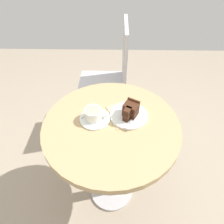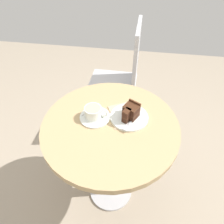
{
  "view_description": "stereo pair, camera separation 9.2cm",
  "coord_description": "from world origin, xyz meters",
  "px_view_note": "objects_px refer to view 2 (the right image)",
  "views": [
    {
      "loc": [
        0.02,
        -0.66,
        1.44
      ],
      "look_at": [
        0.0,
        0.04,
        0.76
      ],
      "focal_mm": 32.0,
      "sensor_mm": 36.0,
      "label": 1
    },
    {
      "loc": [
        0.11,
        -0.65,
        1.44
      ],
      "look_at": [
        0.0,
        0.04,
        0.76
      ],
      "focal_mm": 32.0,
      "sensor_mm": 36.0,
      "label": 2
    }
  ],
  "objects_px": {
    "cake_slice": "(131,112)",
    "cafe_chair": "(124,75)",
    "cake_plate": "(129,117)",
    "napkin": "(127,114)",
    "teaspoon": "(93,109)",
    "saucer": "(95,117)",
    "fork": "(130,123)",
    "coffee_cup": "(94,112)"
  },
  "relations": [
    {
      "from": "saucer",
      "to": "cake_slice",
      "type": "distance_m",
      "value": 0.18
    },
    {
      "from": "fork",
      "to": "napkin",
      "type": "distance_m",
      "value": 0.07
    },
    {
      "from": "teaspoon",
      "to": "cake_plate",
      "type": "distance_m",
      "value": 0.19
    },
    {
      "from": "cake_plate",
      "to": "cafe_chair",
      "type": "bearing_deg",
      "value": 98.05
    },
    {
      "from": "teaspoon",
      "to": "cake_slice",
      "type": "bearing_deg",
      "value": -58.78
    },
    {
      "from": "teaspoon",
      "to": "cake_plate",
      "type": "height_order",
      "value": "teaspoon"
    },
    {
      "from": "coffee_cup",
      "to": "fork",
      "type": "xyz_separation_m",
      "value": [
        0.18,
        -0.02,
        -0.02
      ]
    },
    {
      "from": "saucer",
      "to": "napkin",
      "type": "distance_m",
      "value": 0.16
    },
    {
      "from": "cake_slice",
      "to": "cafe_chair",
      "type": "bearing_deg",
      "value": 98.47
    },
    {
      "from": "cake_slice",
      "to": "cafe_chair",
      "type": "relative_size",
      "value": 0.11
    },
    {
      "from": "teaspoon",
      "to": "napkin",
      "type": "bearing_deg",
      "value": -51.4
    },
    {
      "from": "cake_plate",
      "to": "cafe_chair",
      "type": "relative_size",
      "value": 0.2
    },
    {
      "from": "fork",
      "to": "napkin",
      "type": "relative_size",
      "value": 0.65
    },
    {
      "from": "napkin",
      "to": "fork",
      "type": "bearing_deg",
      "value": -70.5
    },
    {
      "from": "napkin",
      "to": "coffee_cup",
      "type": "bearing_deg",
      "value": -163.62
    },
    {
      "from": "cake_slice",
      "to": "saucer",
      "type": "bearing_deg",
      "value": -173.2
    },
    {
      "from": "cake_plate",
      "to": "napkin",
      "type": "bearing_deg",
      "value": 123.5
    },
    {
      "from": "coffee_cup",
      "to": "saucer",
      "type": "bearing_deg",
      "value": 6.38
    },
    {
      "from": "cake_plate",
      "to": "fork",
      "type": "distance_m",
      "value": 0.05
    },
    {
      "from": "cake_slice",
      "to": "fork",
      "type": "relative_size",
      "value": 0.7
    },
    {
      "from": "coffee_cup",
      "to": "teaspoon",
      "type": "height_order",
      "value": "coffee_cup"
    },
    {
      "from": "cake_plate",
      "to": "cake_slice",
      "type": "relative_size",
      "value": 1.87
    },
    {
      "from": "saucer",
      "to": "fork",
      "type": "bearing_deg",
      "value": -6.83
    },
    {
      "from": "cake_plate",
      "to": "cafe_chair",
      "type": "xyz_separation_m",
      "value": [
        -0.09,
        0.62,
        -0.17
      ]
    },
    {
      "from": "cake_plate",
      "to": "napkin",
      "type": "height_order",
      "value": "cake_plate"
    },
    {
      "from": "saucer",
      "to": "cafe_chair",
      "type": "distance_m",
      "value": 0.67
    },
    {
      "from": "teaspoon",
      "to": "cafe_chair",
      "type": "distance_m",
      "value": 0.63
    },
    {
      "from": "saucer",
      "to": "napkin",
      "type": "height_order",
      "value": "saucer"
    },
    {
      "from": "fork",
      "to": "cafe_chair",
      "type": "distance_m",
      "value": 0.7
    },
    {
      "from": "cafe_chair",
      "to": "cake_slice",
      "type": "bearing_deg",
      "value": 9.16
    },
    {
      "from": "teaspoon",
      "to": "cafe_chair",
      "type": "relative_size",
      "value": 0.09
    },
    {
      "from": "cake_plate",
      "to": "fork",
      "type": "xyz_separation_m",
      "value": [
        0.01,
        -0.05,
        0.01
      ]
    },
    {
      "from": "napkin",
      "to": "saucer",
      "type": "bearing_deg",
      "value": -163.34
    },
    {
      "from": "teaspoon",
      "to": "cafe_chair",
      "type": "height_order",
      "value": "cafe_chair"
    },
    {
      "from": "cake_slice",
      "to": "napkin",
      "type": "bearing_deg",
      "value": 127.7
    },
    {
      "from": "coffee_cup",
      "to": "cake_plate",
      "type": "relative_size",
      "value": 0.6
    },
    {
      "from": "saucer",
      "to": "napkin",
      "type": "relative_size",
      "value": 0.68
    },
    {
      "from": "saucer",
      "to": "teaspoon",
      "type": "relative_size",
      "value": 1.73
    },
    {
      "from": "coffee_cup",
      "to": "napkin",
      "type": "distance_m",
      "value": 0.17
    },
    {
      "from": "cake_plate",
      "to": "napkin",
      "type": "distance_m",
      "value": 0.03
    },
    {
      "from": "saucer",
      "to": "napkin",
      "type": "xyz_separation_m",
      "value": [
        0.15,
        0.05,
        -0.0
      ]
    },
    {
      "from": "coffee_cup",
      "to": "cafe_chair",
      "type": "relative_size",
      "value": 0.12
    }
  ]
}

